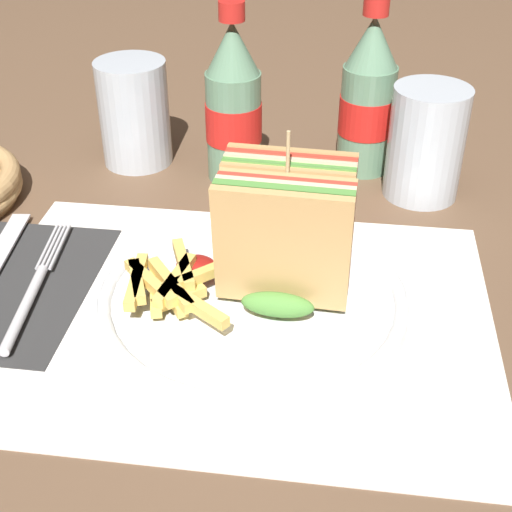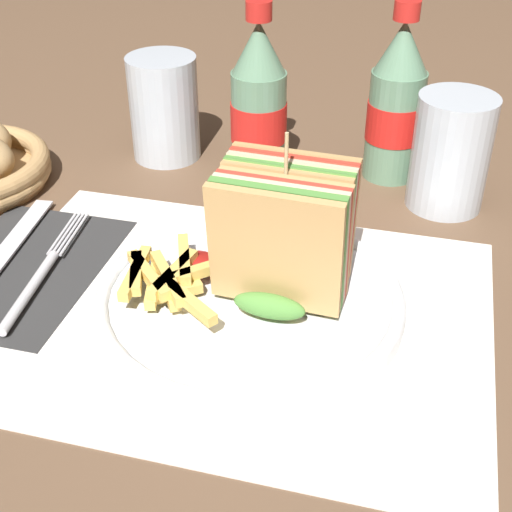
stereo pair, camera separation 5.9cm
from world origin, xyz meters
TOP-DOWN VIEW (x-y plane):
  - ground_plane at (0.00, 0.00)m, footprint 4.00×4.00m
  - placemat at (-0.01, 0.01)m, footprint 0.43×0.32m
  - plate_main at (0.01, 0.02)m, footprint 0.26×0.26m
  - club_sandwich at (0.03, 0.03)m, footprint 0.11×0.10m
  - fries_pile at (-0.06, 0.00)m, footprint 0.10×0.11m
  - ketchup_blob at (-0.05, 0.04)m, footprint 0.03×0.03m
  - napkin at (-0.21, 0.02)m, footprint 0.14×0.20m
  - fork at (-0.18, 0.00)m, footprint 0.03×0.19m
  - coke_bottle_near at (-0.05, 0.25)m, footprint 0.06×0.06m
  - coke_bottle_far at (0.09, 0.29)m, footprint 0.06×0.06m
  - glass_near at (0.16, 0.24)m, footprint 0.08×0.08m
  - glass_far at (-0.16, 0.28)m, footprint 0.08×0.08m

SIDE VIEW (x-z plane):
  - ground_plane at x=0.00m, z-range 0.00..0.00m
  - placemat at x=-0.01m, z-range 0.00..0.00m
  - napkin at x=-0.21m, z-range 0.00..0.00m
  - fork at x=-0.18m, z-range 0.00..0.01m
  - plate_main at x=0.01m, z-range 0.00..0.02m
  - ketchup_blob at x=-0.05m, z-range 0.02..0.03m
  - fries_pile at x=-0.06m, z-range 0.02..0.04m
  - glass_near at x=0.16m, z-range -0.01..0.11m
  - glass_far at x=-0.16m, z-range -0.01..0.11m
  - club_sandwich at x=0.03m, z-range 0.00..0.14m
  - coke_bottle_near at x=-0.05m, z-range -0.01..0.18m
  - coke_bottle_far at x=0.09m, z-range -0.01..0.18m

